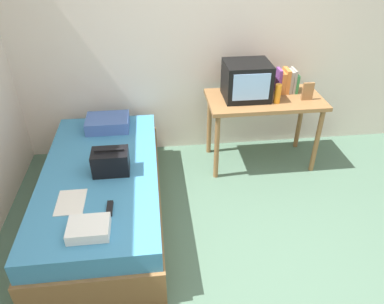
{
  "coord_description": "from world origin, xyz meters",
  "views": [
    {
      "loc": [
        -0.56,
        -1.73,
        2.32
      ],
      "look_at": [
        -0.24,
        0.99,
        0.53
      ],
      "focal_mm": 34.33,
      "sensor_mm": 36.0,
      "label": 1
    }
  ],
  "objects": [
    {
      "name": "ground_plane",
      "position": [
        0.0,
        0.0,
        0.0
      ],
      "size": [
        8.0,
        8.0,
        0.0
      ],
      "primitive_type": "plane",
      "color": "#4C6B56"
    },
    {
      "name": "picture_frame",
      "position": [
        0.96,
        1.45,
        0.85
      ],
      "size": [
        0.11,
        0.02,
        0.18
      ],
      "primitive_type": "cube",
      "color": "olive",
      "rests_on": "desk"
    },
    {
      "name": "handbag",
      "position": [
        -0.94,
        0.82,
        0.6
      ],
      "size": [
        0.3,
        0.2,
        0.22
      ],
      "color": "black",
      "rests_on": "bed"
    },
    {
      "name": "remote_dark",
      "position": [
        -0.92,
        0.35,
        0.51
      ],
      "size": [
        0.04,
        0.16,
        0.02
      ],
      "primitive_type": "cube",
      "color": "black",
      "rests_on": "bed"
    },
    {
      "name": "bed",
      "position": [
        -1.05,
        0.86,
        0.24
      ],
      "size": [
        1.0,
        2.0,
        0.5
      ],
      "color": "olive",
      "rests_on": "ground"
    },
    {
      "name": "folded_towel",
      "position": [
        -1.04,
        0.13,
        0.53
      ],
      "size": [
        0.28,
        0.22,
        0.08
      ],
      "primitive_type": "cube",
      "color": "white",
      "rests_on": "bed"
    },
    {
      "name": "tv",
      "position": [
        0.37,
        1.58,
        0.94
      ],
      "size": [
        0.44,
        0.39,
        0.36
      ],
      "color": "black",
      "rests_on": "desk"
    },
    {
      "name": "water_bottle",
      "position": [
        0.64,
        1.42,
        0.86
      ],
      "size": [
        0.06,
        0.06,
        0.19
      ],
      "primitive_type": "cylinder",
      "color": "orange",
      "rests_on": "desk"
    },
    {
      "name": "book_row",
      "position": [
        0.81,
        1.67,
        0.88
      ],
      "size": [
        0.21,
        0.16,
        0.25
      ],
      "color": "#7A3D89",
      "rests_on": "desk"
    },
    {
      "name": "pillow",
      "position": [
        -1.02,
        1.58,
        0.56
      ],
      "size": [
        0.42,
        0.32,
        0.12
      ],
      "primitive_type": "cube",
      "color": "#4766AD",
      "rests_on": "bed"
    },
    {
      "name": "magazine",
      "position": [
        -1.22,
        0.46,
        0.5
      ],
      "size": [
        0.21,
        0.29,
        0.01
      ],
      "primitive_type": "cube",
      "color": "white",
      "rests_on": "bed"
    },
    {
      "name": "wall_back",
      "position": [
        0.0,
        2.0,
        1.3
      ],
      "size": [
        5.2,
        0.1,
        2.6
      ],
      "primitive_type": "cube",
      "color": "beige",
      "rests_on": "ground"
    },
    {
      "name": "desk",
      "position": [
        0.56,
        1.55,
        0.66
      ],
      "size": [
        1.16,
        0.6,
        0.76
      ],
      "color": "olive",
      "rests_on": "ground"
    }
  ]
}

